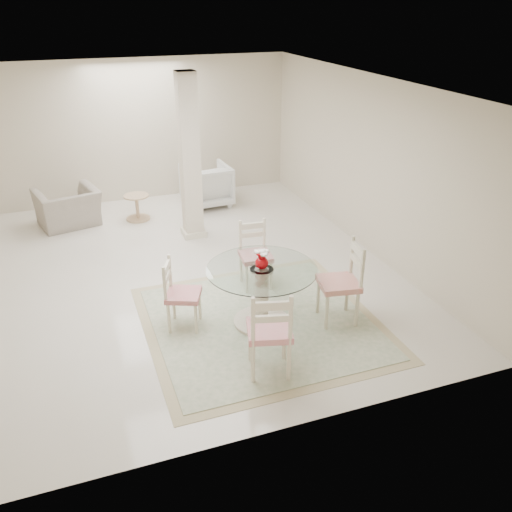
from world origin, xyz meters
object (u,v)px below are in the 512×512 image
object	(u,v)px
column	(190,158)
red_vase	(262,259)
dining_table	(262,296)
dining_chair_west	(178,289)
dining_chair_north	(254,249)
dining_chair_south	(270,327)
side_table	(137,208)
recliner_taupe	(68,208)
dining_chair_east	(345,277)
armchair_white	(207,185)

from	to	relation	value
column	red_vase	size ratio (longest dim) A/B	10.85
dining_table	dining_chair_west	world-z (taller)	dining_chair_west
red_vase	column	bearing A→B (deg)	92.30
dining_chair_north	dining_chair_west	bearing A→B (deg)	-145.10
column	dining_chair_south	distance (m)	4.06
dining_chair_south	side_table	size ratio (longest dim) A/B	2.48
dining_table	recliner_taupe	bearing A→B (deg)	116.54
dining_chair_north	side_table	world-z (taller)	dining_chair_north
dining_chair_south	dining_chair_north	bearing A→B (deg)	-90.11
dining_chair_south	column	bearing A→B (deg)	-77.10
dining_chair_east	side_table	size ratio (longest dim) A/B	2.51
dining_chair_north	dining_table	bearing A→B (deg)	-99.61
column	red_vase	xyz separation A→B (m)	(0.12, -3.01, -0.46)
column	dining_chair_west	distance (m)	2.97
recliner_taupe	side_table	size ratio (longest dim) A/B	2.17
column	dining_chair_west	bearing A→B (deg)	-107.41
red_vase	side_table	distance (m)	4.20
side_table	dining_chair_north	bearing A→B (deg)	-69.12
dining_table	dining_chair_west	distance (m)	1.02
dining_table	armchair_white	bearing A→B (deg)	83.58
dining_chair_west	dining_chair_south	size ratio (longest dim) A/B	0.86
dining_chair_east	recliner_taupe	size ratio (longest dim) A/B	1.16
red_vase	dining_chair_north	world-z (taller)	dining_chair_north
dining_chair_east	dining_chair_west	world-z (taller)	dining_chair_east
dining_table	dining_chair_east	bearing A→B (deg)	-15.19
column	recliner_taupe	bearing A→B (deg)	149.09
dining_chair_east	dining_chair_south	bearing A→B (deg)	-50.09
dining_chair_north	armchair_white	bearing A→B (deg)	91.42
dining_chair_south	recliner_taupe	size ratio (longest dim) A/B	1.15
dining_table	dining_chair_north	bearing A→B (deg)	75.10
column	dining_chair_east	distance (m)	3.53
column	side_table	distance (m)	1.73
red_vase	dining_chair_north	xyz separation A→B (m)	(0.26, 0.98, -0.34)
dining_chair_east	dining_chair_west	bearing A→B (deg)	-95.31
side_table	recliner_taupe	bearing A→B (deg)	173.20
dining_chair_north	side_table	xyz separation A→B (m)	(-1.17, 3.06, -0.33)
column	dining_chair_south	xyz separation A→B (m)	(-0.15, -3.99, -0.74)
column	dining_chair_north	distance (m)	2.21
recliner_taupe	dining_chair_south	bearing A→B (deg)	95.28
recliner_taupe	armchair_white	distance (m)	2.59
recliner_taupe	side_table	bearing A→B (deg)	159.15
column	dining_table	world-z (taller)	column
dining_chair_west	dining_chair_south	bearing A→B (deg)	-128.55
dining_chair_south	recliner_taupe	world-z (taller)	dining_chair_south
column	red_vase	world-z (taller)	column
red_vase	side_table	xyz separation A→B (m)	(-0.91, 4.04, -0.68)
dining_chair_north	armchair_white	world-z (taller)	dining_chair_north
recliner_taupe	red_vase	bearing A→B (deg)	102.49
dining_table	column	bearing A→B (deg)	92.29
column	armchair_white	world-z (taller)	column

